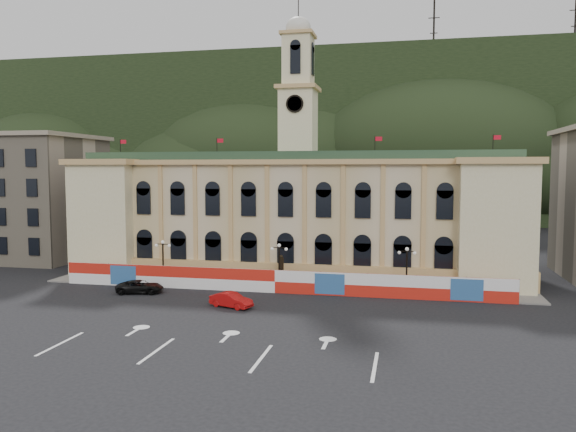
% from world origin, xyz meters
% --- Properties ---
extents(ground, '(260.00, 260.00, 0.00)m').
position_xyz_m(ground, '(0.00, 0.00, 0.00)').
color(ground, black).
rests_on(ground, ground).
extents(lane_markings, '(26.00, 10.00, 0.02)m').
position_xyz_m(lane_markings, '(0.00, -5.00, 0.00)').
color(lane_markings, white).
rests_on(lane_markings, ground).
extents(hill_ridge, '(230.00, 80.00, 64.00)m').
position_xyz_m(hill_ridge, '(0.03, 121.99, 19.48)').
color(hill_ridge, black).
rests_on(hill_ridge, ground).
extents(city_hall, '(56.20, 17.60, 37.10)m').
position_xyz_m(city_hall, '(0.00, 27.63, 7.85)').
color(city_hall, beige).
rests_on(city_hall, ground).
extents(side_building_left, '(21.00, 17.00, 18.60)m').
position_xyz_m(side_building_left, '(-43.00, 30.93, 9.33)').
color(side_building_left, tan).
rests_on(side_building_left, ground).
extents(hoarding_fence, '(50.00, 0.44, 2.50)m').
position_xyz_m(hoarding_fence, '(0.06, 15.07, 1.25)').
color(hoarding_fence, red).
rests_on(hoarding_fence, ground).
extents(pavement, '(56.00, 5.50, 0.16)m').
position_xyz_m(pavement, '(0.00, 17.75, 0.08)').
color(pavement, slate).
rests_on(pavement, ground).
extents(statue, '(1.40, 1.40, 3.72)m').
position_xyz_m(statue, '(0.00, 18.00, 1.19)').
color(statue, '#595651').
rests_on(statue, ground).
extents(lamp_left, '(1.96, 0.44, 5.15)m').
position_xyz_m(lamp_left, '(-14.00, 17.00, 3.07)').
color(lamp_left, black).
rests_on(lamp_left, ground).
extents(lamp_center, '(1.96, 0.44, 5.15)m').
position_xyz_m(lamp_center, '(0.00, 17.00, 3.07)').
color(lamp_center, black).
rests_on(lamp_center, ground).
extents(lamp_right, '(1.96, 0.44, 5.15)m').
position_xyz_m(lamp_right, '(14.00, 17.00, 3.07)').
color(lamp_right, black).
rests_on(lamp_right, ground).
extents(red_sedan, '(4.28, 5.35, 1.45)m').
position_xyz_m(red_sedan, '(-2.67, 7.77, 0.72)').
color(red_sedan, '#B30C0C').
rests_on(red_sedan, ground).
extents(black_suv, '(4.57, 6.08, 1.40)m').
position_xyz_m(black_suv, '(-14.33, 11.76, 0.70)').
color(black_suv, black).
rests_on(black_suv, ground).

